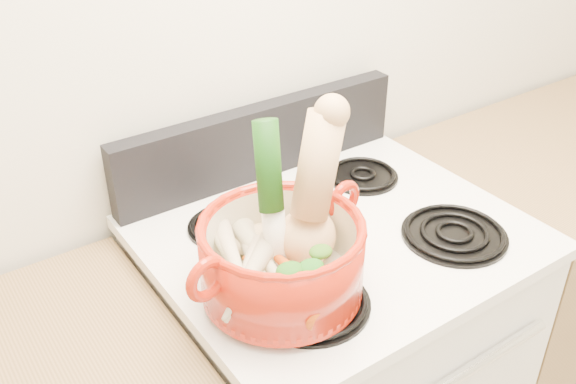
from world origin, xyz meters
TOP-DOWN VIEW (x-y plane):
  - wall_back at (0.00, 1.75)m, footprint 3.50×0.02m
  - cooktop at (0.00, 1.40)m, footprint 0.78×0.67m
  - control_backsplash at (0.00, 1.70)m, footprint 0.76×0.05m
  - burner_front_left at (-0.19, 1.24)m, footprint 0.22×0.22m
  - burner_front_right at (0.19, 1.24)m, footprint 0.22×0.22m
  - burner_back_left at (-0.19, 1.54)m, footprint 0.17×0.17m
  - burner_back_right at (0.19, 1.54)m, footprint 0.17×0.17m
  - dutch_oven at (-0.22, 1.29)m, footprint 0.34×0.34m
  - pot_handle_left at (-0.38, 1.26)m, footprint 0.08×0.03m
  - pot_handle_right at (-0.06, 1.32)m, footprint 0.08×0.03m
  - squash at (-0.15, 1.31)m, footprint 0.23×0.18m
  - leek at (-0.21, 1.32)m, footprint 0.08×0.12m
  - ginger at (-0.22, 1.39)m, footprint 0.10×0.08m
  - parsnip_0 at (-0.26, 1.31)m, footprint 0.11×0.23m
  - parsnip_1 at (-0.30, 1.29)m, footprint 0.18×0.16m
  - parsnip_2 at (-0.24, 1.31)m, footprint 0.05×0.20m
  - parsnip_3 at (-0.29, 1.28)m, footprint 0.19×0.15m
  - parsnip_4 at (-0.29, 1.34)m, footprint 0.07×0.19m
  - parsnip_5 at (-0.29, 1.33)m, footprint 0.09×0.21m
  - carrot_0 at (-0.24, 1.23)m, footprint 0.05×0.18m
  - carrot_1 at (-0.28, 1.25)m, footprint 0.05×0.17m
  - carrot_2 at (-0.22, 1.27)m, footprint 0.05×0.17m

SIDE VIEW (x-z plane):
  - cooktop at x=0.00m, z-range 0.92..0.95m
  - burner_front_left at x=-0.19m, z-range 0.95..0.97m
  - burner_front_right at x=0.19m, z-range 0.95..0.97m
  - burner_back_left at x=-0.19m, z-range 0.95..0.97m
  - burner_back_right at x=0.19m, z-range 0.95..0.97m
  - carrot_0 at x=-0.24m, z-range 0.99..1.04m
  - ginger at x=-0.22m, z-range 1.00..1.04m
  - carrot_1 at x=-0.28m, z-range 1.00..1.05m
  - parsnip_0 at x=-0.26m, z-range 0.99..1.06m
  - parsnip_1 at x=-0.30m, z-range 1.00..1.06m
  - carrot_2 at x=-0.22m, z-range 1.01..1.05m
  - parsnip_2 at x=-0.24m, z-range 1.00..1.06m
  - control_backsplash at x=0.00m, z-range 0.95..1.13m
  - parsnip_3 at x=-0.29m, z-range 1.01..1.07m
  - dutch_oven at x=-0.22m, z-range 0.97..1.11m
  - parsnip_4 at x=-0.29m, z-range 1.02..1.07m
  - parsnip_5 at x=-0.29m, z-range 1.02..1.08m
  - pot_handle_left at x=-0.38m, z-range 1.05..1.13m
  - pot_handle_right at x=-0.06m, z-range 1.05..1.13m
  - squash at x=-0.15m, z-range 0.99..1.30m
  - leek at x=-0.21m, z-range 1.00..1.30m
  - wall_back at x=0.00m, z-range 0.00..2.60m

